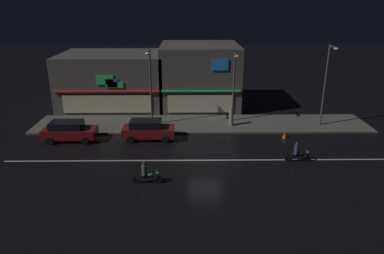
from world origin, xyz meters
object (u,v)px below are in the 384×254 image
object	(u,v)px
streetlamp_mid	(234,81)
pedestrian_on_sidewalk	(231,116)
parked_car_near_kerb	(69,131)
parked_car_trailing	(148,129)
streetlamp_east	(327,79)
streetlamp_west	(150,81)
motorcycle_following	(297,154)
traffic_cone	(285,135)
motorcycle_lead	(146,175)

from	to	relation	value
streetlamp_mid	pedestrian_on_sidewalk	size ratio (longest dim) A/B	3.42
parked_car_near_kerb	parked_car_trailing	world-z (taller)	same
pedestrian_on_sidewalk	streetlamp_east	bearing A→B (deg)	144.74
streetlamp_west	parked_car_near_kerb	bearing A→B (deg)	-151.54
streetlamp_east	motorcycle_following	size ratio (longest dim) A/B	3.83
parked_car_trailing	traffic_cone	xyz separation A→B (m)	(11.53, 0.11, -0.59)
motorcycle_following	parked_car_near_kerb	bearing A→B (deg)	-18.68
pedestrian_on_sidewalk	motorcycle_following	distance (m)	8.52
parked_car_near_kerb	motorcycle_lead	world-z (taller)	parked_car_near_kerb
parked_car_trailing	motorcycle_lead	size ratio (longest dim) A/B	2.26
motorcycle_lead	traffic_cone	xyz separation A→B (m)	(10.87, 7.77, -0.36)
parked_car_near_kerb	parked_car_trailing	xyz separation A→B (m)	(6.49, 0.21, 0.00)
motorcycle_lead	motorcycle_following	distance (m)	11.01
pedestrian_on_sidewalk	motorcycle_lead	bearing A→B (deg)	23.47
streetlamp_west	motorcycle_following	world-z (taller)	streetlamp_west
streetlamp_mid	parked_car_near_kerb	size ratio (longest dim) A/B	1.51
parked_car_trailing	traffic_cone	world-z (taller)	parked_car_trailing
streetlamp_mid	traffic_cone	world-z (taller)	streetlamp_mid
traffic_cone	motorcycle_lead	bearing A→B (deg)	-144.44
motorcycle_following	streetlamp_mid	bearing A→B (deg)	-72.72
pedestrian_on_sidewalk	traffic_cone	bearing A→B (deg)	110.65
streetlamp_west	parked_car_trailing	bearing A→B (deg)	-90.23
parked_car_near_kerb	motorcycle_lead	size ratio (longest dim) A/B	2.26
motorcycle_lead	streetlamp_west	bearing A→B (deg)	-93.30
motorcycle_lead	streetlamp_east	bearing A→B (deg)	-151.40
parked_car_near_kerb	parked_car_trailing	bearing A→B (deg)	-178.18
streetlamp_east	parked_car_trailing	size ratio (longest dim) A/B	1.69
streetlamp_west	parked_car_near_kerb	world-z (taller)	streetlamp_west
streetlamp_mid	motorcycle_following	distance (m)	10.09
streetlamp_west	motorcycle_following	bearing A→B (deg)	-34.99
streetlamp_mid	parked_car_near_kerb	bearing A→B (deg)	-162.39
streetlamp_mid	traffic_cone	distance (m)	6.82
streetlamp_east	pedestrian_on_sidewalk	bearing A→B (deg)	179.35
streetlamp_west	motorcycle_following	size ratio (longest dim) A/B	3.62
traffic_cone	streetlamp_mid	bearing A→B (deg)	133.21
streetlamp_west	pedestrian_on_sidewalk	size ratio (longest dim) A/B	3.63
streetlamp_east	pedestrian_on_sidewalk	distance (m)	8.97
streetlamp_east	parked_car_near_kerb	bearing A→B (deg)	-171.90
traffic_cone	streetlamp_west	bearing A→B (deg)	164.45
pedestrian_on_sidewalk	parked_car_near_kerb	size ratio (longest dim) A/B	0.44
pedestrian_on_sidewalk	motorcycle_following	bearing A→B (deg)	82.68
streetlamp_west	parked_car_trailing	xyz separation A→B (m)	(-0.01, -3.32, -3.34)
traffic_cone	parked_car_near_kerb	bearing A→B (deg)	-178.98
pedestrian_on_sidewalk	streetlamp_west	bearing A→B (deg)	-36.86
streetlamp_mid	streetlamp_east	world-z (taller)	streetlamp_east
streetlamp_west	parked_car_trailing	size ratio (longest dim) A/B	1.60
streetlamp_mid	parked_car_trailing	world-z (taller)	streetlamp_mid
streetlamp_mid	parked_car_trailing	bearing A→B (deg)	-150.72
parked_car_near_kerb	motorcycle_lead	xyz separation A→B (m)	(7.16, -7.45, -0.24)
streetlamp_west	traffic_cone	bearing A→B (deg)	-15.55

